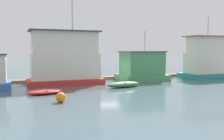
% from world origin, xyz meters
% --- Properties ---
extents(ground_plane, '(200.00, 200.00, 0.00)m').
position_xyz_m(ground_plane, '(0.00, 0.00, 0.00)').
color(ground_plane, '#475B66').
extents(dock_walkway, '(42.40, 1.41, 0.30)m').
position_xyz_m(dock_walkway, '(0.00, 3.08, 0.15)').
color(dock_walkway, brown).
rests_on(dock_walkway, ground_plane).
extents(houseboat_red, '(7.48, 3.67, 8.54)m').
position_xyz_m(houseboat_red, '(-4.66, 0.24, 2.52)').
color(houseboat_red, red).
rests_on(houseboat_red, ground_plane).
extents(houseboat_green, '(5.30, 4.03, 5.67)m').
position_xyz_m(houseboat_green, '(4.24, 0.33, 1.57)').
color(houseboat_green, '#4C9360').
rests_on(houseboat_green, ground_plane).
extents(houseboat_teal, '(5.88, 3.73, 7.63)m').
position_xyz_m(houseboat_teal, '(13.21, 0.09, 2.32)').
color(houseboat_teal, teal).
rests_on(houseboat_teal, ground_plane).
extents(dinghy_red, '(3.08, 1.71, 0.37)m').
position_xyz_m(dinghy_red, '(-7.24, -5.02, 0.19)').
color(dinghy_red, red).
rests_on(dinghy_red, ground_plane).
extents(dinghy_green, '(3.52, 1.39, 0.53)m').
position_xyz_m(dinghy_green, '(-0.07, -3.98, 0.27)').
color(dinghy_green, '#47844C').
rests_on(dinghy_green, ground_plane).
extents(mooring_post_far_left, '(0.25, 0.25, 1.32)m').
position_xyz_m(mooring_post_far_left, '(-0.27, 2.13, 0.66)').
color(mooring_post_far_left, brown).
rests_on(mooring_post_far_left, ground_plane).
extents(mooring_post_near_left, '(0.26, 0.26, 1.25)m').
position_xyz_m(mooring_post_near_left, '(4.74, 2.13, 0.62)').
color(mooring_post_near_left, brown).
rests_on(mooring_post_near_left, ground_plane).
extents(buoy_orange, '(0.68, 0.68, 0.68)m').
position_xyz_m(buoy_orange, '(-6.68, -8.69, 0.34)').
color(buoy_orange, orange).
rests_on(buoy_orange, ground_plane).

